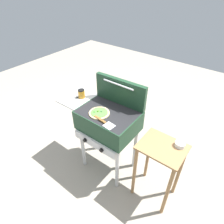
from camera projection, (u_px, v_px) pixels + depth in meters
name	position (u px, v px, depth m)	size (l,w,h in m)	color
ground_plane	(109.00, 164.00, 2.63)	(8.00, 8.00, 0.00)	gray
grill	(107.00, 122.00, 2.18)	(0.96, 0.53, 0.90)	#193823
grill_lid_open	(120.00, 92.00, 2.13)	(0.63, 0.09, 0.30)	#193823
pizza_veggie	(99.00, 113.00, 2.06)	(0.22, 0.22, 0.03)	#E0C17F
sauce_jar	(81.00, 94.00, 2.29)	(0.08, 0.08, 0.10)	#B77A1E
spatula	(104.00, 122.00, 1.94)	(0.26, 0.10, 0.02)	#B7BABF
prep_table	(159.00, 162.00, 1.97)	(0.44, 0.36, 0.79)	olive
topping_bowl_near	(180.00, 144.00, 1.83)	(0.10, 0.10, 0.04)	silver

